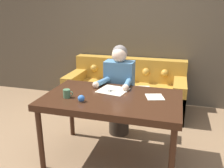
# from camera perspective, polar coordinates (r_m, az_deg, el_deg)

# --- Properties ---
(ground_plane) EXTENTS (16.00, 16.00, 0.00)m
(ground_plane) POSITION_cam_1_polar(r_m,az_deg,el_deg) (2.96, -0.43, -16.95)
(ground_plane) COLOR #846647
(wall_back) EXTENTS (8.00, 0.06, 2.60)m
(wall_back) POSITION_cam_1_polar(r_m,az_deg,el_deg) (4.30, 6.75, 12.59)
(wall_back) COLOR brown
(wall_back) RESTS_ON ground_plane
(dining_table) EXTENTS (1.47, 0.89, 0.78)m
(dining_table) POSITION_cam_1_polar(r_m,az_deg,el_deg) (2.58, -0.06, -4.61)
(dining_table) COLOR #381E11
(dining_table) RESTS_ON ground_plane
(couch) EXTENTS (1.98, 0.88, 0.84)m
(couch) POSITION_cam_1_polar(r_m,az_deg,el_deg) (4.12, 3.35, -1.82)
(couch) COLOR #B7842D
(couch) RESTS_ON ground_plane
(person) EXTENTS (0.45, 0.56, 1.24)m
(person) POSITION_cam_1_polar(r_m,az_deg,el_deg) (3.18, 1.71, -1.82)
(person) COLOR #33281E
(person) RESTS_ON ground_plane
(pattern_paper_main) EXTENTS (0.37, 0.35, 0.00)m
(pattern_paper_main) POSITION_cam_1_polar(r_m,az_deg,el_deg) (2.75, 0.25, -1.50)
(pattern_paper_main) COLOR beige
(pattern_paper_main) RESTS_ON dining_table
(pattern_paper_offcut) EXTENTS (0.23, 0.24, 0.00)m
(pattern_paper_offcut) POSITION_cam_1_polar(r_m,az_deg,el_deg) (2.59, 10.24, -3.07)
(pattern_paper_offcut) COLOR beige
(pattern_paper_offcut) RESTS_ON dining_table
(scissors) EXTENTS (0.22, 0.10, 0.01)m
(scissors) POSITION_cam_1_polar(r_m,az_deg,el_deg) (2.72, 0.51, -1.72)
(scissors) COLOR silver
(scissors) RESTS_ON dining_table
(mug) EXTENTS (0.11, 0.08, 0.09)m
(mug) POSITION_cam_1_polar(r_m,az_deg,el_deg) (2.57, -10.79, -2.26)
(mug) COLOR #47704C
(mug) RESTS_ON dining_table
(pin_cushion) EXTENTS (0.07, 0.07, 0.07)m
(pin_cushion) POSITION_cam_1_polar(r_m,az_deg,el_deg) (2.43, -7.41, -3.53)
(pin_cushion) COLOR #4C3828
(pin_cushion) RESTS_ON dining_table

